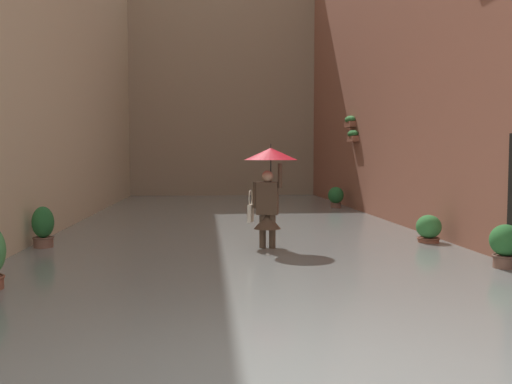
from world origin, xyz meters
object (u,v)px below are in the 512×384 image
at_px(potted_plant_mid_left, 336,198).
at_px(person_wading, 269,180).
at_px(potted_plant_mid_right, 43,231).
at_px(potted_plant_far_left, 429,232).
at_px(potted_plant_near_left, 505,248).

bearing_deg(potted_plant_mid_left, person_wading, 68.11).
height_order(person_wading, potted_plant_mid_right, person_wading).
height_order(potted_plant_mid_right, potted_plant_mid_left, potted_plant_mid_right).
relative_size(potted_plant_far_left, potted_plant_mid_left, 0.83).
height_order(potted_plant_mid_right, potted_plant_near_left, potted_plant_mid_right).
relative_size(person_wading, potted_plant_mid_left, 2.41).
height_order(potted_plant_far_left, potted_plant_mid_left, potted_plant_mid_left).
height_order(person_wading, potted_plant_mid_left, person_wading).
bearing_deg(potted_plant_mid_left, potted_plant_mid_right, 45.14).
distance_m(potted_plant_far_left, potted_plant_near_left, 2.49).
distance_m(person_wading, potted_plant_mid_right, 4.25).
height_order(person_wading, potted_plant_near_left, person_wading).
bearing_deg(potted_plant_mid_right, person_wading, 173.75).
relative_size(person_wading, potted_plant_near_left, 2.49).
relative_size(potted_plant_mid_right, potted_plant_near_left, 1.12).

